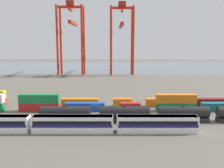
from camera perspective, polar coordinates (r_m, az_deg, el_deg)
ground_plane at (r=118.16m, az=-2.24°, el=-1.00°), size 420.00×420.00×0.00m
harbour_water at (r=224.18m, az=-1.11°, el=3.79°), size 400.00×110.00×0.01m
passenger_train at (r=61.57m, az=-8.47°, el=-8.53°), size 58.04×3.14×3.90m
freight_tank_row at (r=69.59m, az=9.35°, el=-6.52°), size 60.15×2.96×4.42m
shipping_container_2 at (r=82.36m, az=-15.55°, el=-4.86°), size 12.10×2.44×2.60m
shipping_container_3 at (r=81.78m, az=-15.63°, el=-3.09°), size 12.10×2.44×2.60m
shipping_container_4 at (r=79.74m, az=-5.85°, el=-5.03°), size 12.10×2.44×2.60m
shipping_container_5 at (r=79.51m, az=4.21°, el=-5.04°), size 6.04×2.44×2.60m
shipping_container_6 at (r=81.68m, az=14.03°, el=-4.91°), size 12.10×2.44×2.60m
shipping_container_7 at (r=81.10m, az=14.10°, el=-3.13°), size 12.10×2.44×2.60m
shipping_container_8 at (r=86.07m, az=23.08°, el=-4.67°), size 12.10×2.44×2.60m
shipping_container_11 at (r=88.52m, az=-15.85°, el=-3.91°), size 6.04×2.44×2.60m
shipping_container_12 at (r=85.76m, az=-6.89°, el=-4.04°), size 12.10×2.44×2.60m
shipping_container_13 at (r=85.18m, az=2.42°, el=-4.07°), size 6.04×2.44×2.60m
shipping_container_14 at (r=86.84m, az=11.61°, el=-4.00°), size 12.10×2.44×2.60m
shipping_container_15 at (r=90.61m, az=20.25°, el=-3.83°), size 12.10×2.44×2.60m
gantry_crane_west at (r=175.35m, az=-8.80°, el=11.55°), size 17.22×34.64×47.33m
gantry_crane_central at (r=174.44m, az=2.31°, el=11.53°), size 15.66×40.36×46.74m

